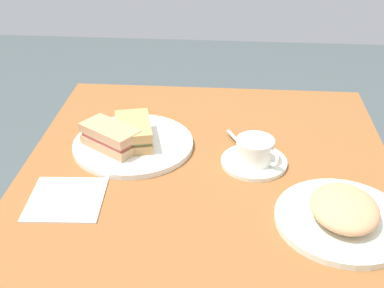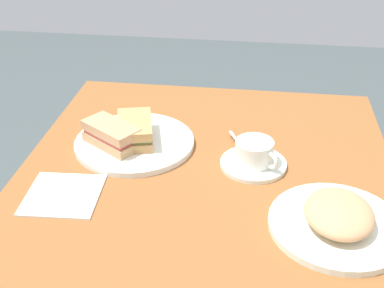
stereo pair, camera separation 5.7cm
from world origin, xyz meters
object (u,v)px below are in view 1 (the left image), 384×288
Objects in this scene: sandwich_front at (133,132)px; napkin at (66,199)px; coffee_cup at (255,150)px; spoon at (239,143)px; side_plate at (342,220)px; sandwich_back at (110,137)px; dining_table at (205,226)px; sandwich_plate at (133,144)px; coffee_saucer at (254,162)px.

sandwich_front is 0.25m from napkin.
spoon is at bearing 25.93° from coffee_cup.
side_plate is (-0.25, -0.45, -0.03)m from sandwich_front.
side_plate is 0.55m from napkin.
sandwich_back is at bearing 85.46° from coffee_cup.
dining_table is 3.74× the size of sandwich_plate.
spoon is (0.02, -0.25, 0.01)m from sandwich_plate.
coffee_cup is (-0.06, -0.29, -0.00)m from sandwich_front.
coffee_saucer is at bearing -94.39° from sandwich_back.
coffee_cup is 1.03× the size of spoon.
sandwich_front is 0.29m from coffee_cup.
coffee_cup is (0.13, -0.10, 0.12)m from dining_table.
dining_table is 0.20m from coffee_cup.
sandwich_back is (-0.03, 0.05, 0.00)m from sandwich_front.
side_plate is (-0.25, -0.45, 0.00)m from sandwich_plate.
sandwich_plate is 1.91× the size of napkin.
sandwich_front is at bearing 44.88° from dining_table.
coffee_saucer is 0.58× the size of side_plate.
coffee_cup is (-0.00, -0.00, 0.03)m from coffee_saucer.
coffee_cup reaches higher than side_plate.
dining_table is at bearing -134.48° from sandwich_plate.
sandwich_front is at bearing 78.91° from coffee_saucer.
sandwich_front is at bearing 93.28° from spoon.
coffee_saucer is (-0.06, -0.28, -0.03)m from sandwich_front.
napkin is at bearing 113.06° from coffee_cup.
sandwich_back is 1.03× the size of coffee_saucer.
dining_table is 0.30m from napkin.
coffee_saucer is at bearing 39.82° from side_plate.
spoon is (0.04, -0.30, -0.03)m from sandwich_back.
napkin is (-0.17, 0.39, -0.00)m from coffee_saucer.
napkin is (-0.22, 0.10, -0.04)m from sandwich_front.
napkin is (-0.04, 0.28, 0.08)m from dining_table.
sandwich_back is at bearing 85.61° from coffee_saucer.
side_plate is at bearing -104.51° from dining_table.
coffee_cup is (-0.05, -0.29, 0.03)m from sandwich_plate.
side_plate reaches higher than dining_table.
spoon reaches higher than napkin.
dining_table is 0.23m from spoon.
dining_table is at bearing 75.49° from side_plate.
coffee_cup is 0.65× the size of napkin.
sandwich_front is 1.02× the size of coffee_saucer.
sandwich_back is 0.30m from spoon.
spoon is at bearing -56.20° from napkin.
dining_table is 7.05× the size of sandwich_front.
spoon reaches higher than sandwich_plate.
coffee_saucer is (0.13, -0.10, 0.09)m from dining_table.
spoon is at bearing 36.48° from side_plate.
coffee_saucer is 0.08m from spoon.
sandwich_plate reaches higher than coffee_saucer.
sandwich_front reaches higher than coffee_saucer.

